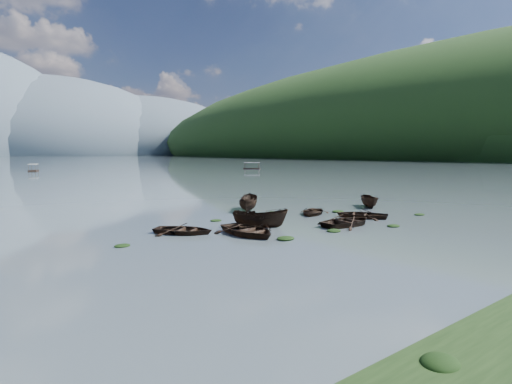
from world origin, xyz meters
TOP-DOWN VIEW (x-y plane):
  - ground_plane at (0.00, 0.00)m, footprint 2400.00×2400.00m
  - right_hill_far at (460.00, 220.00)m, footprint 520.00×1200.00m
  - haze_mtn_c at (140.00, 900.00)m, footprint 520.00×520.00m
  - haze_mtn_d at (320.00, 900.00)m, footprint 520.00×520.00m
  - rowboat_0 at (-6.08, 4.82)m, footprint 3.60×4.96m
  - rowboat_1 at (-4.06, 7.03)m, footprint 5.46×5.52m
  - rowboat_2 at (-3.75, 6.46)m, footprint 4.22×3.87m
  - rowboat_3 at (6.01, 4.81)m, footprint 4.97×5.35m
  - rowboat_4 at (2.14, 3.06)m, footprint 4.84×3.51m
  - rowboat_5 at (11.97, 8.52)m, footprint 3.51×3.84m
  - rowboat_6 at (-9.40, 7.85)m, footprint 4.99×5.13m
  - rowboat_7 at (3.89, 8.63)m, footprint 4.76×4.49m
  - rowboat_8 at (0.63, 14.13)m, footprint 4.18×4.31m
  - weed_clump_0 at (-4.99, 2.12)m, footprint 1.23×1.01m
  - weed_clump_1 at (-0.55, 2.03)m, footprint 1.10×0.88m
  - weed_clump_2 at (4.50, 0.62)m, footprint 1.08×0.86m
  - weed_clump_3 at (1.53, 11.48)m, footprint 0.93×0.78m
  - weed_clump_4 at (11.26, 2.54)m, footprint 1.04×0.83m
  - weed_clump_5 at (-14.08, 6.56)m, footprint 0.97×0.78m
  - weed_clump_6 at (-4.98, 10.84)m, footprint 0.97×0.81m
  - weed_clump_7 at (6.71, 8.10)m, footprint 1.21×0.97m
  - pontoon_centre at (-3.73, 117.85)m, footprint 3.65×5.72m
  - pontoon_right at (57.70, 91.62)m, footprint 5.54×5.43m

SIDE VIEW (x-z plane):
  - ground_plane at x=0.00m, z-range 0.00..0.00m
  - right_hill_far at x=460.00m, z-range -95.00..95.00m
  - haze_mtn_c at x=140.00m, z-range -130.00..130.00m
  - haze_mtn_d at x=320.00m, z-range -110.00..110.00m
  - rowboat_0 at x=-6.08m, z-range -0.51..0.51m
  - rowboat_1 at x=-4.06m, z-range -0.47..0.47m
  - rowboat_2 at x=-3.75m, z-range -0.81..0.81m
  - rowboat_3 at x=6.01m, z-range -0.45..0.45m
  - rowboat_4 at x=2.14m, z-range -0.49..0.49m
  - rowboat_5 at x=11.97m, z-range -0.73..0.73m
  - rowboat_6 at x=-9.40m, z-range -0.43..0.43m
  - rowboat_7 at x=3.89m, z-range -0.40..0.40m
  - rowboat_8 at x=0.63m, z-range -0.84..0.84m
  - weed_clump_0 at x=-4.99m, z-range -0.13..0.13m
  - weed_clump_1 at x=-0.55m, z-range -0.12..0.12m
  - weed_clump_2 at x=4.50m, z-range -0.12..0.12m
  - weed_clump_3 at x=1.53m, z-range -0.10..0.10m
  - weed_clump_4 at x=11.26m, z-range -0.11..0.11m
  - weed_clump_5 at x=-14.08m, z-range -0.10..0.10m
  - weed_clump_6 at x=-4.98m, z-range -0.10..0.10m
  - weed_clump_7 at x=6.71m, z-range -0.13..0.13m
  - pontoon_centre at x=-3.73m, z-range -1.02..1.02m
  - pontoon_right at x=57.70m, z-range -1.05..1.05m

